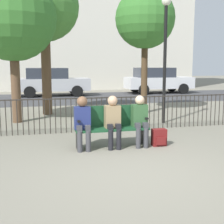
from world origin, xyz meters
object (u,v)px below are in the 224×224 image
at_px(seated_person_0, 83,120).
at_px(backpack, 159,138).
at_px(tree_2, 145,19).
at_px(lamp_post, 165,41).
at_px(tree_0, 13,18).
at_px(seated_person_1, 113,119).
at_px(park_bench, 111,125).
at_px(seated_person_2, 140,118).
at_px(parked_car_1, 157,80).
at_px(parked_car_0, 51,81).
at_px(tree_1, 44,8).

xyz_separation_m(seated_person_0, backpack, (1.74, -0.06, -0.47)).
height_order(tree_2, lamp_post, tree_2).
bearing_deg(tree_2, backpack, -105.09).
bearing_deg(tree_0, seated_person_1, -58.67).
bearing_deg(park_bench, tree_2, 62.40).
xyz_separation_m(seated_person_0, seated_person_2, (1.29, -0.00, -0.01)).
bearing_deg(seated_person_1, park_bench, 93.81).
xyz_separation_m(tree_0, parked_car_1, (8.11, 8.43, -2.39)).
height_order(backpack, tree_2, tree_2).
distance_m(tree_0, parked_car_0, 8.69).
distance_m(tree_1, tree_2, 3.63).
height_order(tree_2, parked_car_1, tree_2).
height_order(park_bench, seated_person_0, seated_person_0).
bearing_deg(parked_car_1, seated_person_2, -113.34).
bearing_deg(backpack, tree_0, 131.41).
bearing_deg(tree_2, parked_car_1, 64.86).
bearing_deg(backpack, seated_person_0, 177.88).
relative_size(seated_person_1, tree_0, 0.25).
distance_m(backpack, parked_car_1, 13.12).
xyz_separation_m(backpack, tree_2, (1.25, 4.65, 3.27)).
relative_size(backpack, parked_car_1, 0.09).
xyz_separation_m(parked_car_0, parked_car_1, (6.66, 0.20, 0.00)).
xyz_separation_m(park_bench, tree_0, (-2.24, 3.57, 2.74)).
xyz_separation_m(lamp_post, parked_car_1, (3.60, 9.60, -1.69)).
bearing_deg(tree_0, tree_1, 55.31).
bearing_deg(lamp_post, parked_car_0, 108.01).
bearing_deg(parked_car_0, backpack, -81.17).
distance_m(seated_person_1, backpack, 1.17).
relative_size(tree_2, lamp_post, 1.19).
bearing_deg(seated_person_2, parked_car_0, 96.79).
height_order(tree_0, tree_1, tree_1).
distance_m(seated_person_1, tree_0, 5.04).
height_order(seated_person_2, backpack, seated_person_2).
xyz_separation_m(park_bench, tree_2, (2.33, 4.46, 2.97)).
distance_m(seated_person_0, parked_car_0, 11.93).
distance_m(seated_person_1, parked_car_1, 13.47).
relative_size(park_bench, parked_car_1, 0.39).
bearing_deg(seated_person_1, backpack, -3.44).
distance_m(park_bench, parked_car_1, 13.36).
distance_m(seated_person_2, parked_car_0, 12.01).
bearing_deg(seated_person_0, tree_2, 56.89).
xyz_separation_m(tree_0, parked_car_0, (1.46, 8.23, -2.39)).
relative_size(tree_1, parked_car_1, 1.22).
relative_size(seated_person_1, parked_car_0, 0.28).
xyz_separation_m(park_bench, seated_person_2, (0.63, -0.13, 0.16)).
distance_m(seated_person_0, backpack, 1.80).
height_order(seated_person_1, tree_2, tree_2).
bearing_deg(seated_person_2, seated_person_1, 179.94).
xyz_separation_m(seated_person_1, seated_person_2, (0.63, -0.00, -0.01)).
relative_size(park_bench, seated_person_1, 1.40).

